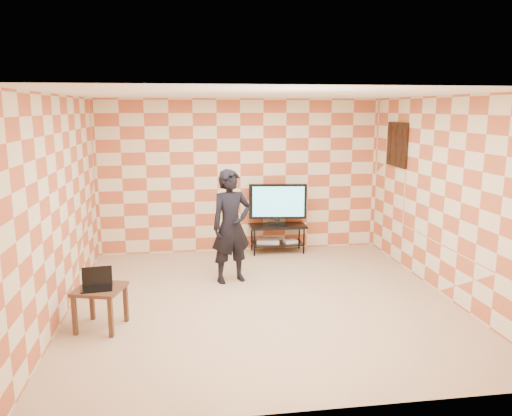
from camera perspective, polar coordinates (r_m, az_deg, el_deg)
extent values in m
plane|color=tan|center=(6.78, 0.74, -10.57)|extent=(5.00, 5.00, 0.00)
cube|color=beige|center=(8.85, -1.78, 3.66)|extent=(5.00, 0.02, 2.70)
cube|color=beige|center=(4.02, 6.43, -5.77)|extent=(5.00, 0.02, 2.70)
cube|color=beige|center=(6.50, -21.54, 0.08)|extent=(0.02, 5.00, 2.70)
cube|color=beige|center=(7.23, 20.76, 1.19)|extent=(0.02, 5.00, 2.70)
cube|color=white|center=(6.30, 0.81, 12.88)|extent=(5.00, 5.00, 0.02)
cube|color=black|center=(8.52, 15.83, 7.00)|extent=(0.04, 0.72, 0.72)
cube|color=black|center=(8.52, 15.83, 7.00)|extent=(0.04, 0.03, 0.68)
cube|color=black|center=(8.52, 15.83, 7.00)|extent=(0.04, 0.68, 0.03)
cube|color=black|center=(8.86, 2.48, -2.07)|extent=(1.00, 0.45, 0.04)
cube|color=black|center=(8.94, 2.46, -4.07)|extent=(0.90, 0.40, 0.03)
cylinder|color=black|center=(8.67, -0.17, -3.92)|extent=(0.03, 0.03, 0.50)
cylinder|color=black|center=(9.01, -0.50, -3.33)|extent=(0.03, 0.03, 0.50)
cylinder|color=black|center=(8.83, 5.49, -3.69)|extent=(0.03, 0.03, 0.50)
cylinder|color=black|center=(9.17, 4.96, -3.11)|extent=(0.03, 0.03, 0.50)
cube|color=black|center=(8.85, 2.48, -1.84)|extent=(0.32, 0.23, 0.03)
cube|color=black|center=(8.83, 2.49, -1.47)|extent=(0.08, 0.06, 0.09)
cube|color=black|center=(8.76, 2.51, 0.77)|extent=(1.01, 0.18, 0.62)
cube|color=#46B5BC|center=(8.73, 2.58, 0.73)|extent=(0.90, 0.12, 0.53)
cube|color=silver|center=(8.93, 1.39, -3.77)|extent=(0.44, 0.35, 0.07)
cube|color=silver|center=(8.95, 3.94, -3.81)|extent=(0.26, 0.21, 0.05)
cube|color=#3C2219|center=(6.10, -17.44, -8.82)|extent=(0.64, 0.64, 0.04)
cube|color=#3C2219|center=(6.11, -20.02, -11.49)|extent=(0.06, 0.06, 0.46)
cube|color=#3C2219|center=(6.46, -18.24, -10.11)|extent=(0.06, 0.06, 0.46)
cube|color=#3C2219|center=(5.93, -16.27, -11.96)|extent=(0.06, 0.06, 0.46)
cube|color=#3C2219|center=(6.29, -14.66, -10.49)|extent=(0.06, 0.06, 0.46)
cube|color=black|center=(6.05, -17.70, -8.74)|extent=(0.36, 0.28, 0.02)
cube|color=black|center=(6.12, -17.71, -7.40)|extent=(0.34, 0.10, 0.22)
imported|color=black|center=(7.30, -2.85, -2.10)|extent=(0.70, 0.57, 1.67)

